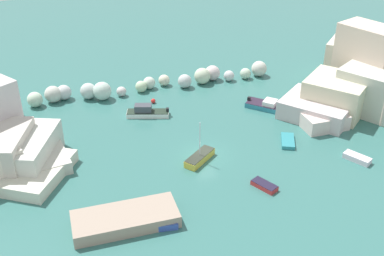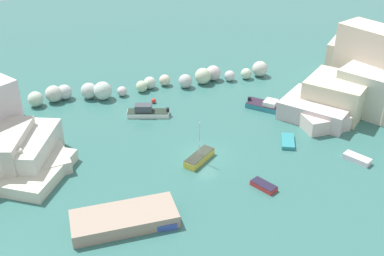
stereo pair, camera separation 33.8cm
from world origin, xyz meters
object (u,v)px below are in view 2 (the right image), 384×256
object	(u,v)px
channel_buoy	(154,101)
moored_boat_2	(266,105)
moored_boat_1	(147,112)
moored_boat_3	(264,186)
stone_dock	(124,219)
moored_boat_0	(199,158)
moored_boat_6	(357,159)
moored_boat_5	(288,141)
moored_boat_4	(150,221)

from	to	relation	value
channel_buoy	moored_boat_2	xyz separation A→B (m)	(14.23, -6.52, 0.15)
moored_boat_1	moored_boat_3	size ratio (longest dim) A/B	1.93
channel_buoy	moored_boat_2	bearing A→B (deg)	-24.63
stone_dock	moored_boat_1	size ratio (longest dim) A/B	1.68
moored_boat_0	moored_boat_2	world-z (taller)	moored_boat_0
channel_buoy	moored_boat_1	bearing A→B (deg)	-117.69
moored_boat_0	moored_boat_3	world-z (taller)	moored_boat_0
moored_boat_6	moored_boat_0	bearing A→B (deg)	43.35
moored_boat_1	moored_boat_6	size ratio (longest dim) A/B	1.80
moored_boat_1	moored_boat_3	bearing A→B (deg)	130.05
moored_boat_0	moored_boat_5	distance (m)	11.39
moored_boat_4	channel_buoy	bearing A→B (deg)	-96.50
moored_boat_5	moored_boat_6	distance (m)	8.16
moored_boat_3	moored_boat_4	xyz separation A→B (m)	(-12.58, -1.80, 0.17)
moored_boat_3	moored_boat_5	xyz separation A→B (m)	(6.70, 7.19, -0.04)
stone_dock	moored_boat_1	distance (m)	21.53
moored_boat_0	moored_boat_3	size ratio (longest dim) A/B	1.64
moored_boat_1	moored_boat_4	distance (m)	21.72
channel_buoy	moored_boat_2	world-z (taller)	moored_boat_2
moored_boat_0	moored_boat_4	distance (m)	11.76
moored_boat_3	moored_boat_6	xyz separation A→B (m)	(12.24, 1.21, 0.05)
moored_boat_2	moored_boat_5	world-z (taller)	moored_boat_2
moored_boat_1	moored_boat_3	world-z (taller)	moored_boat_1
stone_dock	moored_boat_0	distance (m)	12.85
moored_boat_0	moored_boat_1	distance (m)	12.82
moored_boat_0	moored_boat_5	bearing A→B (deg)	-36.44
moored_boat_2	moored_boat_4	world-z (taller)	moored_boat_2
stone_dock	moored_boat_6	bearing A→B (deg)	4.56
stone_dock	moored_boat_5	size ratio (longest dim) A/B	2.65
moored_boat_4	moored_boat_6	world-z (taller)	moored_boat_4
channel_buoy	moored_boat_0	bearing A→B (deg)	-85.47
moored_boat_3	moored_boat_5	size ratio (longest dim) A/B	0.81
channel_buoy	moored_boat_3	size ratio (longest dim) A/B	0.22
stone_dock	moored_boat_3	size ratio (longest dim) A/B	3.25
moored_boat_0	moored_boat_5	world-z (taller)	moored_boat_0
moored_boat_6	moored_boat_4	bearing A→B (deg)	68.90
channel_buoy	moored_boat_6	size ratio (longest dim) A/B	0.20
moored_boat_3	moored_boat_1	bearing A→B (deg)	175.46
moored_boat_5	moored_boat_6	world-z (taller)	moored_boat_6
moored_boat_0	moored_boat_6	xyz separation A→B (m)	(16.93, -5.71, -0.12)
stone_dock	moored_boat_6	distance (m)	27.17
moored_boat_6	moored_boat_5	bearing A→B (deg)	14.77
stone_dock	moored_boat_2	size ratio (longest dim) A/B	1.86
moored_boat_5	moored_boat_6	size ratio (longest dim) A/B	1.14
stone_dock	moored_boat_5	bearing A→B (deg)	20.71
moored_boat_0	moored_boat_4	size ratio (longest dim) A/B	1.04
channel_buoy	moored_boat_5	xyz separation A→B (m)	(12.64, -15.58, -0.10)
moored_boat_1	moored_boat_6	bearing A→B (deg)	156.03
channel_buoy	moored_boat_3	world-z (taller)	channel_buoy
moored_boat_3	moored_boat_2	bearing A→B (deg)	126.69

